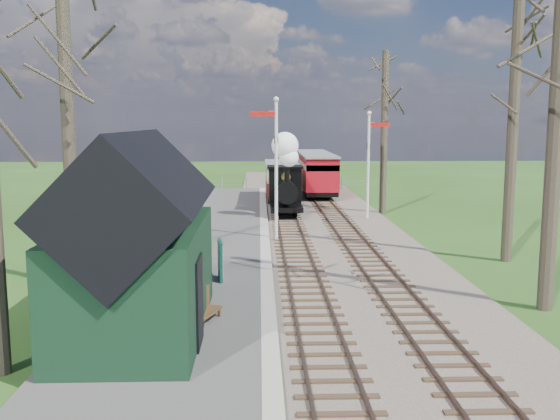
{
  "coord_description": "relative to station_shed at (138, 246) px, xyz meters",
  "views": [
    {
      "loc": [
        -1.43,
        -10.54,
        5.21
      ],
      "look_at": [
        -0.59,
        14.6,
        1.6
      ],
      "focal_mm": 40.0,
      "sensor_mm": 36.0,
      "label": 1
    }
  ],
  "objects": [
    {
      "name": "coping_strip",
      "position": [
        3.1,
        10.0,
        -2.16
      ],
      "size": [
        0.4,
        44.0,
        0.21
      ],
      "primitive_type": "cube",
      "color": "#B2AD9E",
      "rests_on": "ground"
    },
    {
      "name": "sign_board",
      "position": [
        1.63,
        4.8,
        -1.44
      ],
      "size": [
        0.22,
        0.86,
        1.26
      ],
      "color": "#0E4336",
      "rests_on": "platform"
    },
    {
      "name": "station_shed",
      "position": [
        0.0,
        0.0,
        0.0
      ],
      "size": [
        3.25,
        6.3,
        4.78
      ],
      "color": "black",
      "rests_on": "platform"
    },
    {
      "name": "track_near",
      "position": [
        4.3,
        18.0,
        -2.17
      ],
      "size": [
        1.6,
        60.0,
        0.15
      ],
      "color": "brown",
      "rests_on": "ground"
    },
    {
      "name": "red_carriage_a",
      "position": [
        6.9,
        27.25,
        -0.65
      ],
      "size": [
        2.25,
        5.57,
        2.37
      ],
      "color": "black",
      "rests_on": "ground"
    },
    {
      "name": "fence_line",
      "position": [
        4.6,
        32.0,
        -1.72
      ],
      "size": [
        12.6,
        0.08,
        1.0
      ],
      "color": "slate",
      "rests_on": "ground"
    },
    {
      "name": "semaphore_far",
      "position": [
        8.67,
        18.0,
        1.08
      ],
      "size": [
        1.22,
        0.24,
        5.72
      ],
      "color": "silver",
      "rests_on": "ground"
    },
    {
      "name": "bare_trees",
      "position": [
        5.63,
        6.1,
        2.94
      ],
      "size": [
        15.51,
        22.39,
        12.0
      ],
      "color": "#382D23",
      "rests_on": "ground"
    },
    {
      "name": "locomotive",
      "position": [
        4.29,
        18.92,
        -0.22
      ],
      "size": [
        1.78,
        4.15,
        4.44
      ],
      "color": "black",
      "rests_on": "ground"
    },
    {
      "name": "person",
      "position": [
        1.41,
        2.69,
        -1.46
      ],
      "size": [
        0.33,
        0.47,
        1.21
      ],
      "primitive_type": "imported",
      "rotation": [
        0.0,
        0.0,
        1.48
      ],
      "color": "#1B2031",
      "rests_on": "platform"
    },
    {
      "name": "track_far",
      "position": [
        6.9,
        18.0,
        -2.17
      ],
      "size": [
        1.6,
        60.0,
        0.15
      ],
      "color": "brown",
      "rests_on": "ground"
    },
    {
      "name": "platform",
      "position": [
        0.8,
        10.0,
        -2.17
      ],
      "size": [
        5.0,
        44.0,
        0.2
      ],
      "primitive_type": "cube",
      "color": "#474442",
      "rests_on": "ground"
    },
    {
      "name": "semaphore_near",
      "position": [
        3.53,
        12.0,
        1.35
      ],
      "size": [
        1.22,
        0.24,
        6.22
      ],
      "color": "silver",
      "rests_on": "ground"
    },
    {
      "name": "coach",
      "position": [
        4.3,
        24.98,
        -0.76
      ],
      "size": [
        2.07,
        7.11,
        2.18
      ],
      "color": "black",
      "rests_on": "ground"
    },
    {
      "name": "red_carriage_b",
      "position": [
        6.9,
        32.75,
        -0.65
      ],
      "size": [
        2.25,
        5.57,
        2.37
      ],
      "color": "black",
      "rests_on": "ground"
    },
    {
      "name": "ballast_bed",
      "position": [
        5.6,
        18.0,
        -2.22
      ],
      "size": [
        8.0,
        60.0,
        0.1
      ],
      "primitive_type": "cube",
      "color": "brown",
      "rests_on": "ground"
    },
    {
      "name": "bench",
      "position": [
        1.38,
        0.56,
        -1.69
      ],
      "size": [
        0.86,
        1.48,
        0.81
      ],
      "color": "#4D331B",
      "rests_on": "platform"
    },
    {
      "name": "ground",
      "position": [
        4.3,
        -4.0,
        -2.27
      ],
      "size": [
        140.0,
        140.0,
        0.0
      ],
      "primitive_type": "plane",
      "color": "#264A17",
      "rests_on": "ground"
    },
    {
      "name": "distant_hills",
      "position": [
        5.7,
        60.38,
        -18.47
      ],
      "size": [
        114.4,
        48.0,
        22.02
      ],
      "color": "#385B23",
      "rests_on": "ground"
    }
  ]
}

